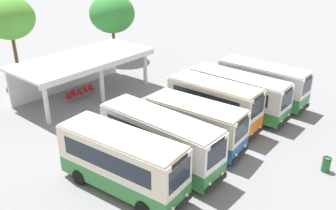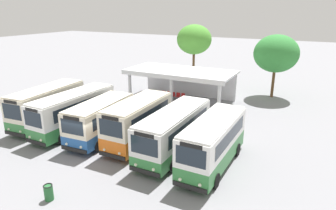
{
  "view_description": "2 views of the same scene",
  "coord_description": "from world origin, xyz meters",
  "px_view_note": "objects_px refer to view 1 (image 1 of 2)",
  "views": [
    {
      "loc": [
        -17.48,
        -9.51,
        12.42
      ],
      "look_at": [
        -0.47,
        4.69,
        2.27
      ],
      "focal_mm": 38.86,
      "sensor_mm": 36.0,
      "label": 1
    },
    {
      "loc": [
        14.18,
        -14.47,
        9.85
      ],
      "look_at": [
        2.44,
        8.01,
        1.64
      ],
      "focal_mm": 32.05,
      "sensor_mm": 36.0,
      "label": 2
    }
  ],
  "objects_px": {
    "city_bus_nearest_orange": "(122,160)",
    "city_bus_fourth_amber": "(214,103)",
    "city_bus_fifth_blue": "(237,92)",
    "waiting_chair_end_by_column": "(69,97)",
    "waiting_chair_fourth_seat": "(86,90)",
    "city_bus_middle_cream": "(195,123)",
    "city_bus_far_end_green": "(262,82)",
    "waiting_chair_second_from_end": "(74,94)",
    "waiting_chair_middle_seat": "(80,92)",
    "waiting_chair_fifth_seat": "(91,88)",
    "city_bus_second_in_row": "(160,138)",
    "litter_bin_apron": "(326,164)"
  },
  "relations": [
    {
      "from": "city_bus_second_in_row",
      "to": "city_bus_fifth_blue",
      "type": "bearing_deg",
      "value": 1.05
    },
    {
      "from": "city_bus_nearest_orange",
      "to": "waiting_chair_fourth_seat",
      "type": "distance_m",
      "value": 13.79
    },
    {
      "from": "city_bus_nearest_orange",
      "to": "waiting_chair_middle_seat",
      "type": "distance_m",
      "value": 13.47
    },
    {
      "from": "city_bus_fourth_amber",
      "to": "waiting_chair_fourth_seat",
      "type": "relative_size",
      "value": 7.89
    },
    {
      "from": "city_bus_second_in_row",
      "to": "city_bus_middle_cream",
      "type": "bearing_deg",
      "value": -6.1
    },
    {
      "from": "city_bus_fourth_amber",
      "to": "city_bus_far_end_green",
      "type": "bearing_deg",
      "value": -6.31
    },
    {
      "from": "city_bus_fifth_blue",
      "to": "waiting_chair_end_by_column",
      "type": "height_order",
      "value": "city_bus_fifth_blue"
    },
    {
      "from": "city_bus_fourth_amber",
      "to": "waiting_chair_fourth_seat",
      "type": "height_order",
      "value": "city_bus_fourth_amber"
    },
    {
      "from": "waiting_chair_second_from_end",
      "to": "litter_bin_apron",
      "type": "height_order",
      "value": "litter_bin_apron"
    },
    {
      "from": "city_bus_middle_cream",
      "to": "waiting_chair_fifth_seat",
      "type": "distance_m",
      "value": 12.35
    },
    {
      "from": "city_bus_far_end_green",
      "to": "waiting_chair_fourth_seat",
      "type": "distance_m",
      "value": 14.94
    },
    {
      "from": "city_bus_fourth_amber",
      "to": "waiting_chair_end_by_column",
      "type": "height_order",
      "value": "city_bus_fourth_amber"
    },
    {
      "from": "city_bus_second_in_row",
      "to": "city_bus_middle_cream",
      "type": "xyz_separation_m",
      "value": [
        3.06,
        -0.33,
        -0.1
      ]
    },
    {
      "from": "city_bus_nearest_orange",
      "to": "city_bus_second_in_row",
      "type": "xyz_separation_m",
      "value": [
        3.06,
        0.01,
        -0.05
      ]
    },
    {
      "from": "city_bus_nearest_orange",
      "to": "city_bus_fourth_amber",
      "type": "relative_size",
      "value": 1.11
    },
    {
      "from": "waiting_chair_end_by_column",
      "to": "waiting_chair_middle_seat",
      "type": "distance_m",
      "value": 1.2
    },
    {
      "from": "city_bus_second_in_row",
      "to": "litter_bin_apron",
      "type": "bearing_deg",
      "value": -54.21
    },
    {
      "from": "waiting_chair_fifth_seat",
      "to": "city_bus_far_end_green",
      "type": "bearing_deg",
      "value": -57.54
    },
    {
      "from": "city_bus_fifth_blue",
      "to": "city_bus_far_end_green",
      "type": "bearing_deg",
      "value": -10.69
    },
    {
      "from": "waiting_chair_fifth_seat",
      "to": "waiting_chair_fourth_seat",
      "type": "bearing_deg",
      "value": -178.04
    },
    {
      "from": "city_bus_middle_cream",
      "to": "litter_bin_apron",
      "type": "bearing_deg",
      "value": -70.85
    },
    {
      "from": "city_bus_nearest_orange",
      "to": "litter_bin_apron",
      "type": "xyz_separation_m",
      "value": [
        8.75,
        -7.89,
        -1.39
      ]
    },
    {
      "from": "city_bus_far_end_green",
      "to": "waiting_chair_end_by_column",
      "type": "bearing_deg",
      "value": 129.99
    },
    {
      "from": "waiting_chair_second_from_end",
      "to": "waiting_chair_middle_seat",
      "type": "xyz_separation_m",
      "value": [
        0.6,
        -0.1,
        0.0
      ]
    },
    {
      "from": "city_bus_middle_cream",
      "to": "litter_bin_apron",
      "type": "height_order",
      "value": "city_bus_middle_cream"
    },
    {
      "from": "city_bus_fourth_amber",
      "to": "city_bus_fifth_blue",
      "type": "height_order",
      "value": "city_bus_fourth_amber"
    },
    {
      "from": "city_bus_middle_cream",
      "to": "city_bus_fifth_blue",
      "type": "height_order",
      "value": "city_bus_fifth_blue"
    },
    {
      "from": "waiting_chair_second_from_end",
      "to": "city_bus_fifth_blue",
      "type": "bearing_deg",
      "value": -60.85
    },
    {
      "from": "city_bus_fourth_amber",
      "to": "waiting_chair_fourth_seat",
      "type": "xyz_separation_m",
      "value": [
        -2.29,
        11.6,
        -1.35
      ]
    },
    {
      "from": "waiting_chair_fifth_seat",
      "to": "city_bus_middle_cream",
      "type": "bearing_deg",
      "value": -96.38
    },
    {
      "from": "waiting_chair_end_by_column",
      "to": "waiting_chair_fourth_seat",
      "type": "xyz_separation_m",
      "value": [
        1.8,
        0.1,
        0.0
      ]
    },
    {
      "from": "waiting_chair_middle_seat",
      "to": "city_bus_far_end_green",
      "type": "bearing_deg",
      "value": -53.6
    },
    {
      "from": "city_bus_fifth_blue",
      "to": "waiting_chair_fourth_seat",
      "type": "bearing_deg",
      "value": 114.61
    },
    {
      "from": "waiting_chair_fifth_seat",
      "to": "waiting_chair_end_by_column",
      "type": "bearing_deg",
      "value": -177.18
    },
    {
      "from": "city_bus_fourth_amber",
      "to": "litter_bin_apron",
      "type": "xyz_separation_m",
      "value": [
        -0.44,
        -8.16,
        -1.42
      ]
    },
    {
      "from": "city_bus_nearest_orange",
      "to": "waiting_chair_fourth_seat",
      "type": "bearing_deg",
      "value": 59.86
    },
    {
      "from": "waiting_chair_second_from_end",
      "to": "waiting_chair_fourth_seat",
      "type": "relative_size",
      "value": 1.0
    },
    {
      "from": "city_bus_fifth_blue",
      "to": "waiting_chair_second_from_end",
      "type": "bearing_deg",
      "value": 119.15
    },
    {
      "from": "waiting_chair_second_from_end",
      "to": "waiting_chair_fourth_seat",
      "type": "bearing_deg",
      "value": -2.52
    },
    {
      "from": "waiting_chair_fourth_seat",
      "to": "city_bus_middle_cream",
      "type": "bearing_deg",
      "value": -93.6
    },
    {
      "from": "city_bus_fourth_amber",
      "to": "waiting_chair_fifth_seat",
      "type": "bearing_deg",
      "value": 98.3
    },
    {
      "from": "city_bus_fifth_blue",
      "to": "waiting_chair_end_by_column",
      "type": "xyz_separation_m",
      "value": [
        -7.15,
        11.6,
        -1.22
      ]
    },
    {
      "from": "city_bus_nearest_orange",
      "to": "city_bus_fourth_amber",
      "type": "height_order",
      "value": "city_bus_fourth_amber"
    },
    {
      "from": "city_bus_middle_cream",
      "to": "waiting_chair_fourth_seat",
      "type": "bearing_deg",
      "value": 86.4
    },
    {
      "from": "city_bus_far_end_green",
      "to": "waiting_chair_middle_seat",
      "type": "bearing_deg",
      "value": 126.4
    },
    {
      "from": "city_bus_nearest_orange",
      "to": "city_bus_fifth_blue",
      "type": "bearing_deg",
      "value": 0.82
    },
    {
      "from": "city_bus_fifth_blue",
      "to": "waiting_chair_end_by_column",
      "type": "relative_size",
      "value": 9.33
    },
    {
      "from": "city_bus_fifth_blue",
      "to": "waiting_chair_fourth_seat",
      "type": "height_order",
      "value": "city_bus_fifth_blue"
    },
    {
      "from": "city_bus_far_end_green",
      "to": "waiting_chair_middle_seat",
      "type": "relative_size",
      "value": 8.56
    },
    {
      "from": "waiting_chair_fifth_seat",
      "to": "waiting_chair_middle_seat",
      "type": "bearing_deg",
      "value": -176.92
    }
  ]
}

